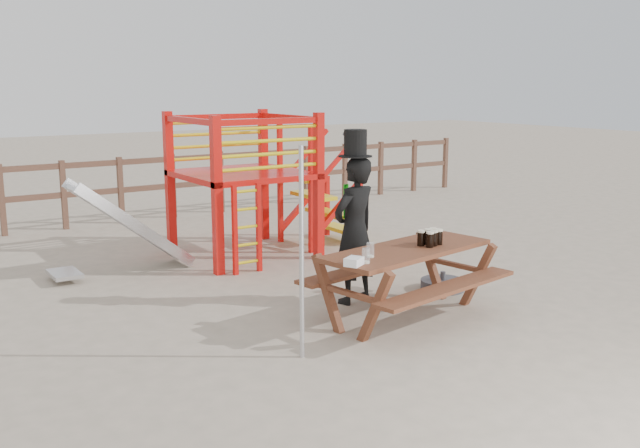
{
  "coord_description": "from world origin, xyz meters",
  "views": [
    {
      "loc": [
        -4.61,
        -5.58,
        2.52
      ],
      "look_at": [
        -0.32,
        0.8,
        0.98
      ],
      "focal_mm": 40.0,
      "sensor_mm": 36.0,
      "label": 1
    }
  ],
  "objects": [
    {
      "name": "man_with_hat",
      "position": [
        0.17,
        0.83,
        0.9
      ],
      "size": [
        0.69,
        0.53,
        2.0
      ],
      "rotation": [
        0.0,
        0.0,
        3.36
      ],
      "color": "black",
      "rests_on": "ground"
    },
    {
      "name": "stout_pints",
      "position": [
        0.59,
        0.01,
        0.86
      ],
      "size": [
        0.29,
        0.21,
        0.17
      ],
      "color": "black",
      "rests_on": "picnic_table"
    },
    {
      "name": "paper_bag",
      "position": [
        -0.62,
        -0.23,
        0.82
      ],
      "size": [
        0.22,
        0.21,
        0.08
      ],
      "primitive_type": "cube",
      "rotation": [
        0.0,
        0.0,
        0.49
      ],
      "color": "white",
      "rests_on": "picnic_table"
    },
    {
      "name": "back_fence",
      "position": [
        0.0,
        7.0,
        0.74
      ],
      "size": [
        15.09,
        0.09,
        1.2
      ],
      "color": "brown",
      "rests_on": "ground"
    },
    {
      "name": "ground",
      "position": [
        0.0,
        0.0,
        0.0
      ],
      "size": [
        60.0,
        60.0,
        0.0
      ],
      "primitive_type": "plane",
      "color": "tan",
      "rests_on": "ground"
    },
    {
      "name": "parasol_base",
      "position": [
        1.37,
        0.61,
        0.06
      ],
      "size": [
        0.54,
        0.54,
        0.23
      ],
      "color": "#3A3A3F",
      "rests_on": "ground"
    },
    {
      "name": "metal_pole",
      "position": [
        -1.25,
        -0.28,
        0.99
      ],
      "size": [
        0.04,
        0.04,
        1.97
      ],
      "primitive_type": "cylinder",
      "color": "#B2B2B7",
      "rests_on": "ground"
    },
    {
      "name": "playground_fort",
      "position": [
        0.12,
        3.58,
        1.07
      ],
      "size": [
        4.71,
        1.84,
        2.1
      ],
      "color": "red",
      "rests_on": "ground"
    },
    {
      "name": "picnic_table",
      "position": [
        0.3,
        0.05,
        0.49
      ],
      "size": [
        2.21,
        1.69,
        0.78
      ],
      "rotation": [
        0.0,
        0.0,
        0.16
      ],
      "color": "brown",
      "rests_on": "ground"
    },
    {
      "name": "empty_glasses",
      "position": [
        -0.38,
        -0.14,
        0.85
      ],
      "size": [
        0.27,
        0.25,
        0.15
      ],
      "color": "silver",
      "rests_on": "picnic_table"
    }
  ]
}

